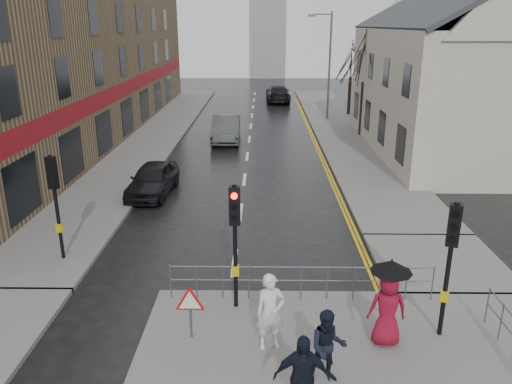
{
  "coord_description": "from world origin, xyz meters",
  "views": [
    {
      "loc": [
        0.89,
        -11.41,
        7.28
      ],
      "look_at": [
        0.66,
        5.4,
        1.59
      ],
      "focal_mm": 35.0,
      "sensor_mm": 36.0,
      "label": 1
    }
  ],
  "objects_px": {
    "pedestrian_with_umbrella": "(388,300)",
    "car_parked": "(153,179)",
    "pedestrian_d": "(301,378)",
    "pedestrian_a": "(271,312)",
    "car_mid": "(226,129)",
    "pedestrian_b": "(328,347)"
  },
  "relations": [
    {
      "from": "pedestrian_a",
      "to": "pedestrian_d",
      "type": "relative_size",
      "value": 1.02
    },
    {
      "from": "car_parked",
      "to": "car_mid",
      "type": "bearing_deg",
      "value": 81.43
    },
    {
      "from": "pedestrian_a",
      "to": "car_mid",
      "type": "relative_size",
      "value": 0.37
    },
    {
      "from": "pedestrian_a",
      "to": "pedestrian_d",
      "type": "height_order",
      "value": "pedestrian_a"
    },
    {
      "from": "pedestrian_with_umbrella",
      "to": "car_parked",
      "type": "relative_size",
      "value": 0.51
    },
    {
      "from": "pedestrian_d",
      "to": "car_parked",
      "type": "xyz_separation_m",
      "value": [
        -5.63,
        13.47,
        -0.33
      ]
    },
    {
      "from": "car_mid",
      "to": "pedestrian_with_umbrella",
      "type": "bearing_deg",
      "value": -77.59
    },
    {
      "from": "pedestrian_d",
      "to": "car_mid",
      "type": "distance_m",
      "value": 24.41
    },
    {
      "from": "pedestrian_d",
      "to": "car_parked",
      "type": "bearing_deg",
      "value": 111.7
    },
    {
      "from": "car_mid",
      "to": "pedestrian_a",
      "type": "bearing_deg",
      "value": -84.52
    },
    {
      "from": "pedestrian_b",
      "to": "pedestrian_with_umbrella",
      "type": "height_order",
      "value": "pedestrian_with_umbrella"
    },
    {
      "from": "pedestrian_a",
      "to": "pedestrian_with_umbrella",
      "type": "height_order",
      "value": "pedestrian_with_umbrella"
    },
    {
      "from": "pedestrian_with_umbrella",
      "to": "car_mid",
      "type": "height_order",
      "value": "pedestrian_with_umbrella"
    },
    {
      "from": "pedestrian_d",
      "to": "car_parked",
      "type": "distance_m",
      "value": 14.6
    },
    {
      "from": "pedestrian_with_umbrella",
      "to": "pedestrian_d",
      "type": "relative_size",
      "value": 1.19
    },
    {
      "from": "pedestrian_b",
      "to": "car_parked",
      "type": "xyz_separation_m",
      "value": [
        -6.25,
        12.4,
        -0.25
      ]
    },
    {
      "from": "pedestrian_with_umbrella",
      "to": "car_mid",
      "type": "distance_m",
      "value": 22.45
    },
    {
      "from": "car_parked",
      "to": "pedestrian_with_umbrella",
      "type": "bearing_deg",
      "value": -50.27
    },
    {
      "from": "pedestrian_a",
      "to": "pedestrian_with_umbrella",
      "type": "bearing_deg",
      "value": -8.53
    },
    {
      "from": "pedestrian_b",
      "to": "car_parked",
      "type": "bearing_deg",
      "value": 116.13
    },
    {
      "from": "pedestrian_a",
      "to": "car_parked",
      "type": "xyz_separation_m",
      "value": [
        -5.09,
        11.27,
        -0.35
      ]
    },
    {
      "from": "pedestrian_with_umbrella",
      "to": "pedestrian_d",
      "type": "xyz_separation_m",
      "value": [
        -2.16,
        -2.39,
        -0.24
      ]
    }
  ]
}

